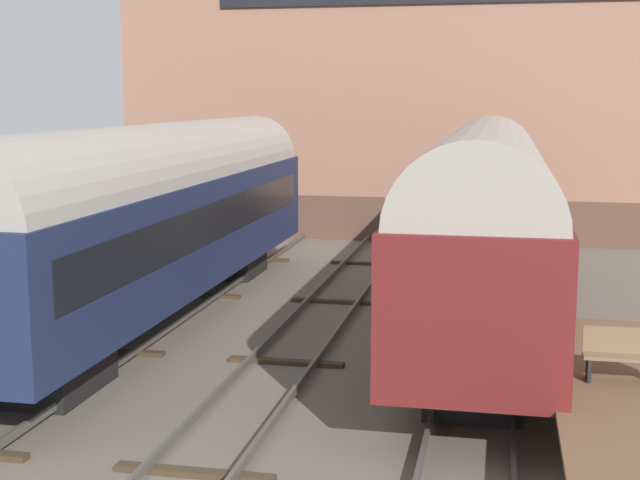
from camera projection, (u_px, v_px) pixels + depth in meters
name	position (u px, v px, depth m)	size (l,w,h in m)	color
train_car_navy	(161.00, 209.00, 23.27)	(3.08, 18.72, 5.18)	black
train_car_maroon	(485.00, 213.00, 22.41)	(3.14, 18.28, 5.22)	black
bench	(626.00, 353.00, 15.03)	(1.40, 0.40, 0.91)	brown
warehouse_building	(481.00, 25.00, 40.73)	(29.27, 13.54, 18.19)	brown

